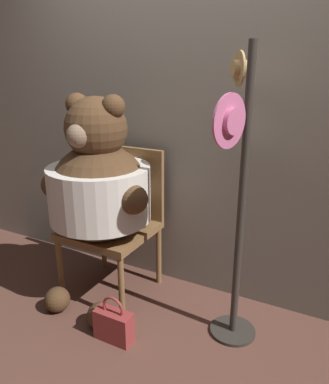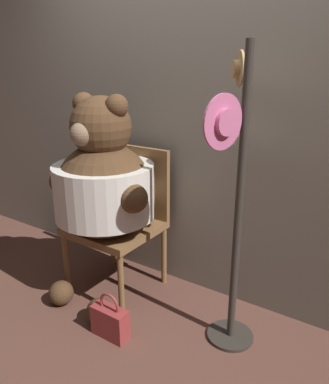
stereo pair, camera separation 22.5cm
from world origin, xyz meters
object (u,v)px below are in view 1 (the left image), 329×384
chair (117,215)px  hat_display_rack (236,190)px  teddy_bear (99,187)px  handbag_on_ground (114,325)px

chair → hat_display_rack: (0.90, -0.13, 0.37)m
teddy_bear → hat_display_rack: size_ratio=0.83×
chair → hat_display_rack: hat_display_rack is taller
teddy_bear → hat_display_rack: hat_display_rack is taller
chair → hat_display_rack: size_ratio=0.60×
chair → handbag_on_ground: size_ratio=3.44×
teddy_bear → handbag_on_ground: bearing=-46.8°
chair → handbag_on_ground: bearing=-58.8°
teddy_bear → handbag_on_ground: size_ratio=4.75×
hat_display_rack → teddy_bear: bearing=-176.6°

